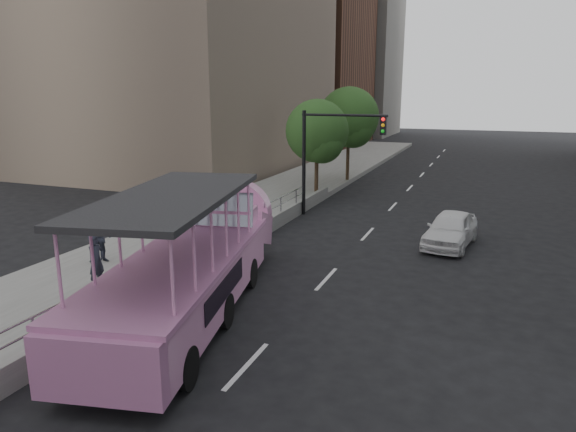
# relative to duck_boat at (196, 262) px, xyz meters

# --- Properties ---
(ground) EXTENTS (160.00, 160.00, 0.00)m
(ground) POSITION_rel_duck_boat_xyz_m (1.82, -0.51, -1.34)
(ground) COLOR black
(sidewalk) EXTENTS (5.50, 80.00, 0.30)m
(sidewalk) POSITION_rel_duck_boat_xyz_m (-3.93, 9.49, -1.19)
(sidewalk) COLOR #9E9E99
(sidewalk) RESTS_ON ground
(kerb_wall) EXTENTS (0.24, 30.00, 0.36)m
(kerb_wall) POSITION_rel_duck_boat_xyz_m (-1.30, 1.49, -0.86)
(kerb_wall) COLOR #A4A49F
(kerb_wall) RESTS_ON sidewalk
(guardrail) EXTENTS (0.07, 22.00, 0.71)m
(guardrail) POSITION_rel_duck_boat_xyz_m (-1.30, 1.49, -0.19)
(guardrail) COLOR #B1B2B6
(guardrail) RESTS_ON kerb_wall
(duck_boat) EXTENTS (4.86, 11.14, 3.60)m
(duck_boat) POSITION_rel_duck_boat_xyz_m (0.00, 0.00, 0.00)
(duck_boat) COLOR black
(duck_boat) RESTS_ON ground
(car) EXTENTS (2.18, 4.27, 1.39)m
(car) POSITION_rel_duck_boat_xyz_m (6.31, 9.01, -0.64)
(car) COLOR white
(car) RESTS_ON ground
(pedestrian_near) EXTENTS (0.43, 0.63, 1.67)m
(pedestrian_near) POSITION_rel_duck_boat_xyz_m (-3.11, -0.53, -0.20)
(pedestrian_near) COLOR #252A36
(pedestrian_near) RESTS_ON sidewalk
(pedestrian_mid) EXTENTS (1.04, 1.01, 1.69)m
(pedestrian_mid) POSITION_rel_duck_boat_xyz_m (-4.72, 1.46, -0.19)
(pedestrian_mid) COLOR #252A36
(pedestrian_mid) RESTS_ON sidewalk
(parking_sign) EXTENTS (0.24, 0.66, 3.05)m
(parking_sign) POSITION_rel_duck_boat_xyz_m (-1.09, 2.49, 0.55)
(parking_sign) COLOR black
(parking_sign) RESTS_ON ground
(traffic_signal) EXTENTS (4.20, 0.32, 5.20)m
(traffic_signal) POSITION_rel_duck_boat_xyz_m (0.12, 11.99, 2.16)
(traffic_signal) COLOR black
(traffic_signal) RESTS_ON ground
(street_tree_near) EXTENTS (3.52, 3.52, 5.72)m
(street_tree_near) POSITION_rel_duck_boat_xyz_m (-1.48, 15.42, 2.48)
(street_tree_near) COLOR #3A2B1A
(street_tree_near) RESTS_ON ground
(street_tree_far) EXTENTS (3.97, 3.97, 6.45)m
(street_tree_far) POSITION_rel_duck_boat_xyz_m (-1.28, 21.42, 2.97)
(street_tree_far) COLOR #3A2B1A
(street_tree_far) RESTS_ON ground
(midrise_brick) EXTENTS (18.00, 16.00, 26.00)m
(midrise_brick) POSITION_rel_duck_boat_xyz_m (-16.18, 47.49, 11.66)
(midrise_brick) COLOR brown
(midrise_brick) RESTS_ON ground
(midrise_stone_b) EXTENTS (16.00, 14.00, 20.00)m
(midrise_stone_b) POSITION_rel_duck_boat_xyz_m (-14.18, 63.49, 8.66)
(midrise_stone_b) COLOR slate
(midrise_stone_b) RESTS_ON ground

